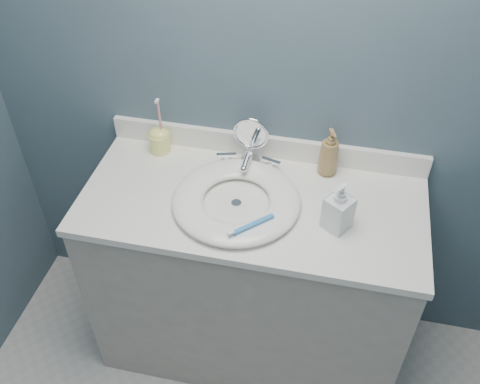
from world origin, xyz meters
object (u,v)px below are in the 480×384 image
(makeup_mirror, at_px, (251,139))
(soap_bottle_amber, at_px, (329,152))
(soap_bottle_clear, at_px, (339,206))
(toothbrush_holder, at_px, (159,139))

(makeup_mirror, distance_m, soap_bottle_amber, 0.29)
(soap_bottle_clear, xyz_separation_m, toothbrush_holder, (-0.71, 0.27, -0.04))
(makeup_mirror, height_order, soap_bottle_clear, makeup_mirror)
(soap_bottle_clear, bearing_deg, makeup_mirror, 175.21)
(makeup_mirror, height_order, toothbrush_holder, toothbrush_holder)
(makeup_mirror, relative_size, soap_bottle_clear, 1.11)
(soap_bottle_amber, xyz_separation_m, soap_bottle_clear, (0.06, -0.27, -0.01))
(makeup_mirror, xyz_separation_m, soap_bottle_amber, (0.29, -0.00, -0.01))
(makeup_mirror, relative_size, toothbrush_holder, 0.84)
(makeup_mirror, bearing_deg, toothbrush_holder, -177.38)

